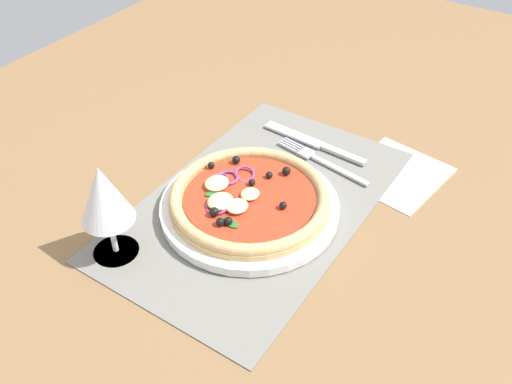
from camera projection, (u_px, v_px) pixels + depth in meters
ground_plane at (259, 209)px, 87.97cm from camera, size 190.00×140.00×2.40cm
placemat at (259, 202)px, 87.07cm from camera, size 49.97×30.62×0.40cm
plate at (247, 206)px, 85.10cm from camera, size 26.85×26.85×1.40cm
pizza at (247, 197)px, 83.95cm from camera, size 23.92×23.92×2.67cm
fork at (318, 159)px, 94.89cm from camera, size 4.32×18.01×0.44cm
knife at (313, 142)px, 98.54cm from camera, size 2.75×20.06×0.62cm
wine_glass at (104, 197)px, 72.78cm from camera, size 7.20×7.20×14.90cm
napkin at (396, 173)px, 92.63cm from camera, size 17.22×15.92×0.36cm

